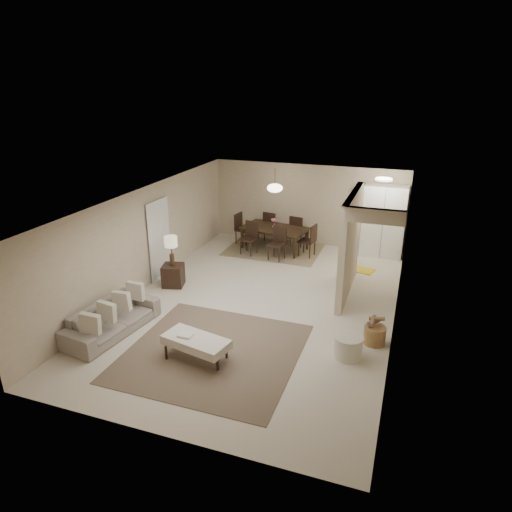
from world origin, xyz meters
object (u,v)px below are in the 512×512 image
at_px(sofa, 112,319).
at_px(dining_table, 274,239).
at_px(ottoman_bench, 196,342).
at_px(wicker_basket, 375,335).
at_px(pantry_cabinet, 383,221).
at_px(round_pouf, 348,347).
at_px(side_table, 173,275).

distance_m(sofa, dining_table, 6.05).
xyz_separation_m(ottoman_bench, wicker_basket, (3.08, 1.66, -0.18)).
height_order(pantry_cabinet, wicker_basket, pantry_cabinet).
bearing_deg(sofa, wicker_basket, -67.49).
xyz_separation_m(pantry_cabinet, wicker_basket, (0.33, -5.03, -0.87)).
relative_size(sofa, round_pouf, 3.89).
relative_size(pantry_cabinet, side_table, 3.80).
relative_size(ottoman_bench, side_table, 2.43).
xyz_separation_m(pantry_cabinet, round_pouf, (-0.09, -5.67, -0.84)).
xyz_separation_m(pantry_cabinet, side_table, (-4.75, -3.94, -0.77)).
xyz_separation_m(sofa, round_pouf, (4.71, 0.72, -0.10)).
xyz_separation_m(wicker_basket, dining_table, (-3.46, 4.45, 0.17)).
bearing_deg(sofa, ottoman_bench, -90.63).
height_order(sofa, dining_table, dining_table).
bearing_deg(wicker_basket, side_table, 167.83).
xyz_separation_m(sofa, wicker_basket, (5.13, 1.36, -0.13)).
xyz_separation_m(round_pouf, wicker_basket, (0.42, 0.64, -0.03)).
relative_size(sofa, ottoman_bench, 1.58).
bearing_deg(round_pouf, wicker_basket, 56.62).
bearing_deg(round_pouf, dining_table, 120.83).
distance_m(ottoman_bench, side_table, 3.41).
height_order(round_pouf, wicker_basket, round_pouf).
distance_m(pantry_cabinet, round_pouf, 5.74).
xyz_separation_m(ottoman_bench, dining_table, (-0.39, 6.11, -0.01)).
bearing_deg(side_table, round_pouf, -20.45).
height_order(pantry_cabinet, ottoman_bench, pantry_cabinet).
height_order(ottoman_bench, side_table, side_table).
xyz_separation_m(sofa, ottoman_bench, (2.06, -0.30, 0.05)).
distance_m(sofa, wicker_basket, 5.31).
relative_size(pantry_cabinet, sofa, 0.99).
bearing_deg(dining_table, pantry_cabinet, 21.25).
relative_size(sofa, wicker_basket, 4.94).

